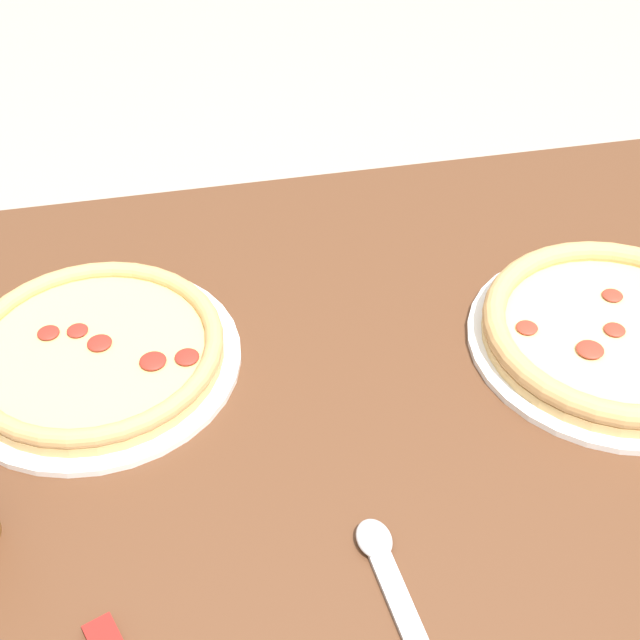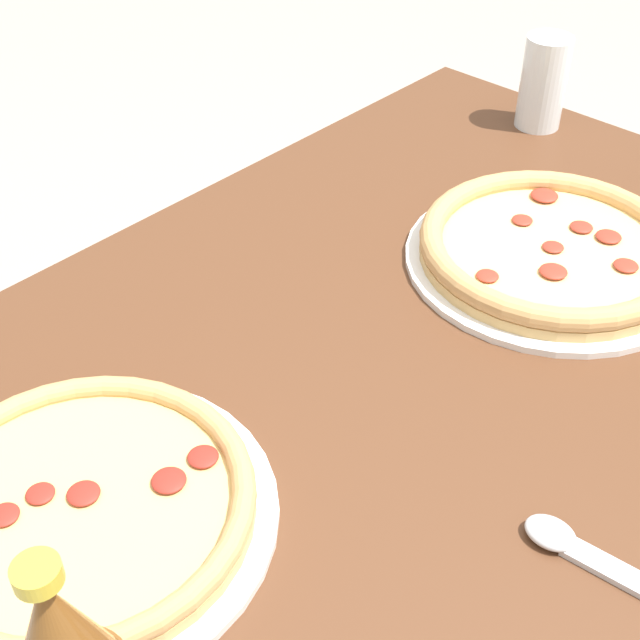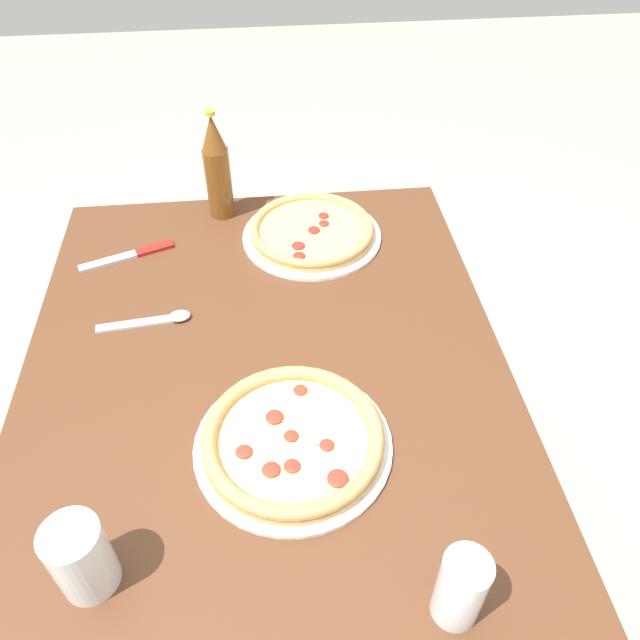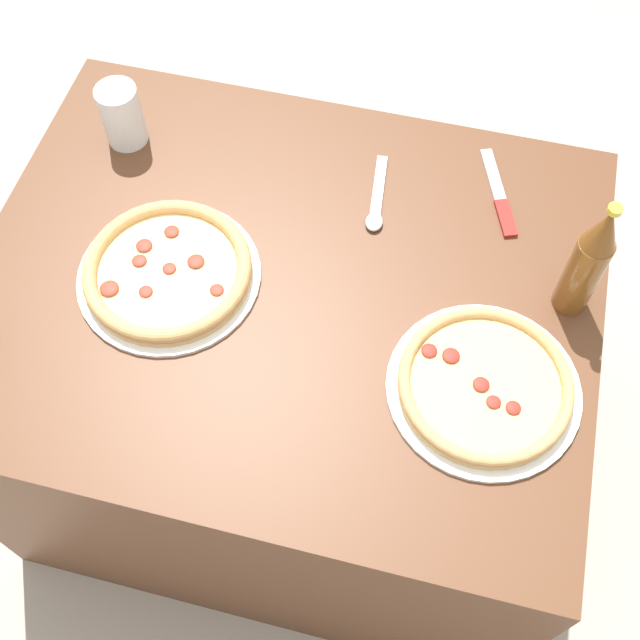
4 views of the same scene
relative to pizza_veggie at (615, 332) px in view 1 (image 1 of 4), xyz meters
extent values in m
cube|color=#56331E|center=(-0.20, -0.04, -0.39)|extent=(1.11, 0.89, 0.75)
cylinder|color=white|center=(0.00, 0.00, -0.02)|extent=(0.32, 0.32, 0.01)
cylinder|color=tan|center=(0.00, 0.00, -0.01)|extent=(0.29, 0.29, 0.01)
cylinder|color=#EACC7F|center=(0.00, 0.00, 0.00)|extent=(0.26, 0.26, 0.00)
torus|color=tan|center=(0.00, 0.00, 0.01)|extent=(0.30, 0.30, 0.03)
ellipsoid|color=#A83323|center=(0.00, 0.00, 0.01)|extent=(0.02, 0.02, 0.01)
ellipsoid|color=#A83323|center=(-0.04, -0.03, 0.01)|extent=(0.03, 0.03, 0.01)
ellipsoid|color=#A83323|center=(0.02, 0.05, 0.01)|extent=(0.02, 0.02, 0.01)
ellipsoid|color=#A83323|center=(-0.10, 0.02, 0.01)|extent=(0.02, 0.02, 0.01)
cylinder|color=white|center=(-0.57, 0.09, -0.02)|extent=(0.32, 0.32, 0.01)
cylinder|color=tan|center=(-0.57, 0.09, -0.01)|extent=(0.28, 0.28, 0.01)
cylinder|color=#E5C170|center=(-0.57, 0.09, 0.00)|extent=(0.25, 0.25, 0.00)
torus|color=tan|center=(-0.57, 0.09, 0.01)|extent=(0.28, 0.28, 0.02)
ellipsoid|color=maroon|center=(-0.56, 0.09, 0.01)|extent=(0.03, 0.03, 0.01)
ellipsoid|color=maroon|center=(-0.58, 0.11, 0.01)|extent=(0.02, 0.02, 0.01)
ellipsoid|color=maroon|center=(-0.62, 0.12, 0.01)|extent=(0.02, 0.02, 0.01)
ellipsoid|color=maroon|center=(-0.47, 0.05, 0.01)|extent=(0.03, 0.03, 0.01)
ellipsoid|color=maroon|center=(-0.51, 0.05, 0.01)|extent=(0.03, 0.03, 0.01)
cube|color=silver|center=(-0.32, -0.29, -0.02)|extent=(0.04, 0.15, 0.01)
ellipsoid|color=silver|center=(-0.33, -0.20, -0.01)|extent=(0.04, 0.05, 0.01)
camera|label=1|loc=(-0.47, -0.64, 0.67)|focal=50.00mm
camera|label=2|loc=(-0.77, -0.36, 0.57)|focal=50.00mm
camera|label=3|loc=(0.59, -0.02, 0.83)|focal=35.00mm
camera|label=4|loc=(-0.45, 0.69, 1.16)|focal=45.00mm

